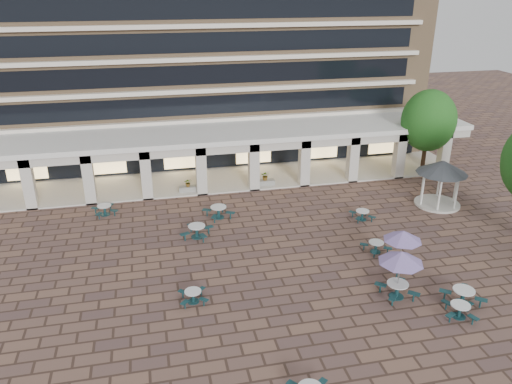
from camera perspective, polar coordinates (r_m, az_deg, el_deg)
ground at (r=29.43m, az=0.86°, el=-9.13°), size 120.00×120.00×0.00m
apartment_building at (r=50.14m, az=-6.14°, el=19.39°), size 40.00×15.50×25.20m
retail_arcade at (r=41.44m, az=-3.83°, el=5.18°), size 42.00×6.60×4.40m
picnic_table_2 at (r=27.67m, az=22.26°, el=-12.32°), size 2.00×2.00×0.74m
picnic_table_3 at (r=28.72m, az=22.58°, el=-10.83°), size 2.07×2.07×0.85m
picnic_table_5 at (r=26.97m, az=-7.21°, el=-11.64°), size 1.54×1.54×0.67m
picnic_table_6 at (r=27.16m, az=16.25°, el=-7.35°), size 2.39×2.39×2.76m
picnic_table_7 at (r=32.11m, az=13.55°, el=-6.02°), size 1.81×1.81×0.70m
picnic_table_8 at (r=33.14m, az=-6.78°, el=-4.36°), size 2.33×2.33×0.85m
picnic_table_10 at (r=35.67m, az=-4.30°, el=-2.18°), size 2.27×2.27×0.86m
picnic_table_11 at (r=29.72m, az=16.43°, el=-4.97°), size 2.22×2.22×2.57m
picnic_table_12 at (r=37.64m, az=-16.92°, el=-1.88°), size 1.98×1.98×0.75m
picnic_table_13 at (r=36.10m, az=12.06°, el=-2.50°), size 1.59×1.59×0.70m
gazebo at (r=39.28m, az=20.46°, el=2.14°), size 3.75×3.75×3.49m
tree_east_c at (r=44.36m, az=19.13°, el=7.71°), size 4.50×4.50×7.50m
planter_left at (r=40.23m, az=-7.74°, el=0.55°), size 1.50×0.60×1.16m
planter_right at (r=41.10m, az=1.09°, el=1.39°), size 1.50×0.80×1.27m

